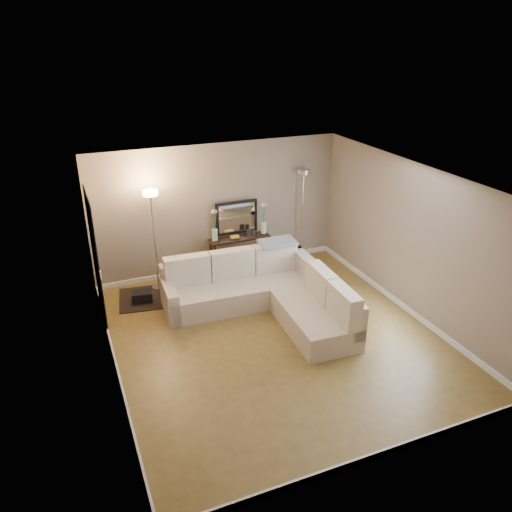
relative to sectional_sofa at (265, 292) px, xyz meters
name	(u,v)px	position (x,y,z in m)	size (l,w,h in m)	color
floor	(275,337)	(-0.19, -0.84, -0.36)	(5.00, 5.50, 0.01)	olive
ceiling	(278,180)	(-0.19, -0.84, 2.25)	(5.00, 5.50, 0.01)	white
wall_back	(218,209)	(-0.19, 1.92, 0.95)	(5.00, 0.02, 2.60)	gray
wall_front	(385,369)	(-0.19, -3.60, 0.95)	(5.00, 0.02, 2.60)	gray
wall_left	(105,295)	(-2.70, -0.84, 0.95)	(0.02, 5.50, 2.60)	gray
wall_right	(412,240)	(2.32, -0.84, 0.95)	(0.02, 5.50, 2.60)	gray
baseboard_back	(221,266)	(-0.19, 1.89, -0.30)	(5.00, 0.03, 0.10)	white
baseboard_front	(372,457)	(-0.19, -3.58, -0.30)	(5.00, 0.03, 0.10)	white
baseboard_left	(118,371)	(-2.68, -0.84, -0.30)	(0.03, 5.50, 0.10)	white
baseboard_right	(402,305)	(2.29, -0.84, -0.30)	(0.03, 5.50, 0.10)	white
doorway	(96,259)	(-2.67, 0.86, 0.75)	(0.02, 1.20, 2.20)	black
switch_plate	(101,275)	(-2.67, 0.01, 0.85)	(0.02, 0.08, 0.12)	white
sectional_sofa	(265,292)	(0.00, 0.00, 0.00)	(2.74, 2.72, 0.95)	beige
throw_blanket	(278,242)	(0.51, 0.64, 0.61)	(0.68, 0.39, 0.05)	gray
console_table	(236,253)	(0.05, 1.62, 0.07)	(1.23, 0.33, 0.75)	black
leaning_mirror	(237,217)	(0.13, 1.77, 0.77)	(0.87, 0.05, 0.68)	black
table_decor	(240,236)	(0.13, 1.58, 0.45)	(0.52, 0.11, 0.12)	gold
flower_vase_left	(214,227)	(-0.39, 1.61, 0.70)	(0.14, 0.11, 0.65)	silver
flower_vase_right	(264,220)	(0.65, 1.61, 0.70)	(0.14, 0.11, 0.65)	silver
floor_lamp_lit	(153,221)	(-1.57, 1.54, 1.02)	(0.31, 0.31, 1.94)	silver
floor_lamp_unlit	(303,197)	(1.57, 1.71, 1.04)	(0.28, 0.28, 1.97)	silver
charcoal_rug	(154,297)	(-1.73, 1.19, -0.34)	(1.27, 0.95, 0.02)	black
black_bag	(142,298)	(-1.96, 1.12, -0.27)	(0.36, 0.25, 0.23)	black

